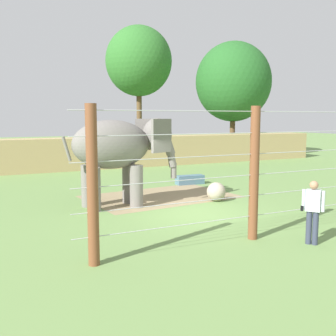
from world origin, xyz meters
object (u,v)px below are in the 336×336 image
object	(u,v)px
zookeeper	(313,209)
feed_trough	(190,180)
elephant	(120,148)
enrichment_ball	(216,192)

from	to	relation	value
zookeeper	feed_trough	world-z (taller)	zookeeper
elephant	zookeeper	size ratio (longest dim) A/B	2.64
enrichment_ball	feed_trough	distance (m)	4.19
elephant	zookeeper	distance (m)	7.26
enrichment_ball	feed_trough	size ratio (longest dim) A/B	0.52
elephant	enrichment_ball	distance (m)	4.15
elephant	enrichment_ball	world-z (taller)	elephant
zookeeper	feed_trough	distance (m)	9.97
enrichment_ball	elephant	bearing A→B (deg)	167.11
enrichment_ball	zookeeper	distance (m)	5.81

